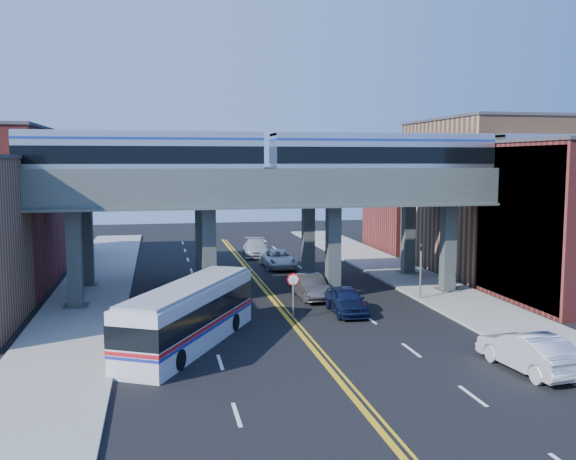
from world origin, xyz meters
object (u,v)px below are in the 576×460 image
object	(u,v)px
car_lane_b	(310,287)
stop_sign	(293,288)
transit_bus	(190,316)
car_lane_a	(346,300)
car_parked_curb	(528,351)
car_lane_c	(279,259)
car_lane_d	(256,248)
transit_train	(382,156)
traffic_signal	(421,265)

from	to	relation	value
car_lane_b	stop_sign	bearing A→B (deg)	-116.31
stop_sign	transit_bus	xyz separation A→B (m)	(-5.98, -4.09, -0.30)
transit_bus	car_lane_a	xyz separation A→B (m)	(9.28, 4.73, -0.68)
car_parked_curb	car_lane_c	bearing A→B (deg)	-85.33
car_lane_d	car_lane_c	bearing A→B (deg)	-76.64
transit_bus	car_parked_curb	bearing A→B (deg)	-88.06
stop_sign	car_parked_curb	size ratio (longest dim) A/B	0.51
transit_bus	car_lane_d	xyz separation A→B (m)	(7.48, 27.95, -0.68)
stop_sign	car_lane_b	xyz separation A→B (m)	(2.20, 5.04, -0.99)
car_lane_a	car_lane_b	distance (m)	4.53
transit_train	stop_sign	bearing A→B (deg)	-144.18
stop_sign	traffic_signal	size ratio (longest dim) A/B	0.64
transit_train	car_parked_curb	bearing A→B (deg)	-86.47
traffic_signal	car_lane_d	xyz separation A→B (m)	(-7.40, 20.87, -1.52)
car_lane_c	car_lane_d	size ratio (longest dim) A/B	0.98
transit_train	car_lane_b	xyz separation A→B (m)	(-4.73, 0.04, -8.39)
stop_sign	transit_bus	size ratio (longest dim) A/B	0.24
transit_train	car_lane_c	distance (m)	15.50
car_lane_b	transit_train	bearing A→B (deg)	-3.28
transit_train	car_lane_b	distance (m)	9.63
traffic_signal	transit_bus	xyz separation A→B (m)	(-14.88, -7.09, -0.84)
car_parked_curb	car_lane_d	bearing A→B (deg)	-85.97
traffic_signal	car_lane_b	size ratio (longest dim) A/B	0.88
stop_sign	car_lane_a	world-z (taller)	stop_sign
transit_train	stop_sign	world-z (taller)	transit_train
car_lane_b	car_lane_c	bearing A→B (deg)	86.23
car_parked_curb	stop_sign	bearing A→B (deg)	-60.13
stop_sign	car_lane_b	size ratio (longest dim) A/B	0.56
transit_train	car_lane_a	distance (m)	10.12
transit_train	car_lane_b	world-z (taller)	transit_train
traffic_signal	stop_sign	bearing A→B (deg)	-161.37
stop_sign	car_lane_c	distance (m)	17.40
car_lane_c	car_parked_curb	size ratio (longest dim) A/B	1.04
car_lane_b	car_lane_c	xyz separation A→B (m)	(0.21, 12.16, -0.03)
car_lane_a	car_lane_b	world-z (taller)	car_lane_a
stop_sign	car_lane_b	bearing A→B (deg)	66.47
transit_train	traffic_signal	xyz separation A→B (m)	(1.97, -2.00, -6.86)
transit_bus	car_lane_c	bearing A→B (deg)	6.09
car_lane_a	car_parked_curb	size ratio (longest dim) A/B	0.89
car_lane_a	car_lane_c	xyz separation A→B (m)	(-0.90, 16.55, -0.04)
stop_sign	transit_bus	world-z (taller)	transit_bus
stop_sign	transit_train	bearing A→B (deg)	35.82
traffic_signal	car_parked_curb	size ratio (longest dim) A/B	0.80
transit_train	traffic_signal	bearing A→B (deg)	-45.41
transit_train	car_lane_c	bearing A→B (deg)	110.34
stop_sign	car_parked_curb	distance (m)	13.37
transit_train	car_lane_d	distance (m)	21.35
transit_train	car_lane_b	bearing A→B (deg)	179.49
transit_bus	car_lane_c	world-z (taller)	transit_bus
transit_bus	stop_sign	bearing A→B (deg)	-28.05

